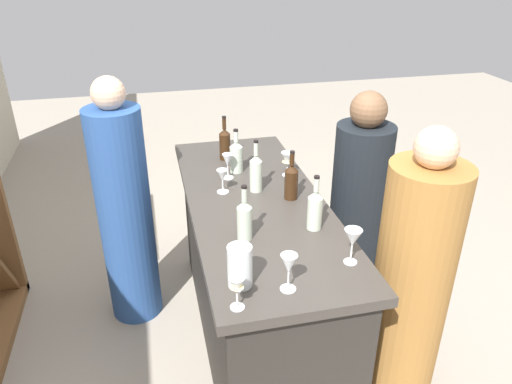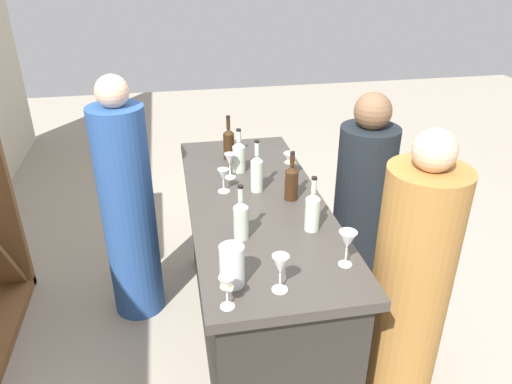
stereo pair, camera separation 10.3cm
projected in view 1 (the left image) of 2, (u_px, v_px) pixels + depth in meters
name	position (u px, v px, depth m)	size (l,w,h in m)	color
ground_plane	(256.00, 334.00, 3.14)	(12.00, 12.00, 0.00)	#9E9384
bar_counter	(256.00, 272.00, 2.91)	(1.89, 0.74, 0.98)	#2A2723
wine_bottle_leftmost_clear_pale	(245.00, 219.00, 2.29)	(0.07, 0.07, 0.28)	#B7C6B2
wine_bottle_second_left_clear_pale	(315.00, 209.00, 2.38)	(0.07, 0.07, 0.29)	#B7C6B2
wine_bottle_center_amber_brown	(291.00, 181.00, 2.66)	(0.07, 0.07, 0.28)	#331E0F
wine_bottle_second_right_clear_pale	(256.00, 172.00, 2.74)	(0.07, 0.07, 0.31)	#B7C6B2
wine_bottle_rightmost_clear_pale	(236.00, 156.00, 2.98)	(0.08, 0.08, 0.28)	#B7C6B2
wine_bottle_far_right_amber_brown	(225.00, 143.00, 3.15)	(0.07, 0.07, 0.29)	#331E0F
wine_glass_near_left	(353.00, 239.00, 2.11)	(0.08, 0.08, 0.17)	white
wine_glass_near_center	(288.00, 160.00, 2.93)	(0.08, 0.08, 0.15)	white
wine_glass_near_right	(289.00, 265.00, 1.94)	(0.07, 0.07, 0.17)	white
wine_glass_far_left	(228.00, 161.00, 2.90)	(0.07, 0.07, 0.16)	white
wine_glass_far_center	(222.00, 176.00, 2.73)	(0.07, 0.07, 0.14)	white
wine_glass_far_right	(237.00, 287.00, 1.85)	(0.06, 0.06, 0.14)	white
water_pitcher	(240.00, 266.00, 1.98)	(0.10, 0.10, 0.18)	silver
person_left_guest	(358.00, 208.00, 3.24)	(0.39, 0.39, 1.47)	black
person_center_guest	(412.00, 283.00, 2.47)	(0.40, 0.40, 1.55)	#9E6B33
person_right_guest	(125.00, 214.00, 3.02)	(0.40, 0.40, 1.61)	#284C8C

